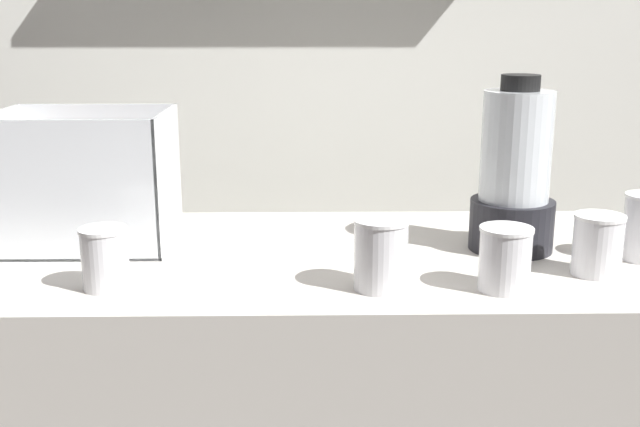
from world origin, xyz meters
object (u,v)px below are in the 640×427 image
object	(u,v)px
blender_pitcher	(514,178)
juice_cup_orange_right	(597,249)
juice_cup_mango_left	(381,259)
juice_cup_carrot_middle	(505,263)
juice_cup_beet_far_left	(105,261)
carrot_display_bin	(82,203)

from	to	relation	value
blender_pitcher	juice_cup_orange_right	world-z (taller)	blender_pitcher
juice_cup_mango_left	juice_cup_orange_right	distance (m)	0.40
blender_pitcher	juice_cup_carrot_middle	world-z (taller)	blender_pitcher
juice_cup_beet_far_left	juice_cup_carrot_middle	world-z (taller)	juice_cup_carrot_middle
juice_cup_carrot_middle	juice_cup_orange_right	bearing A→B (deg)	22.56
carrot_display_bin	juice_cup_beet_far_left	size ratio (longest dim) A/B	3.18
blender_pitcher	juice_cup_mango_left	xyz separation A→B (m)	(-0.28, -0.22, -0.09)
juice_cup_mango_left	juice_cup_beet_far_left	bearing A→B (deg)	178.80
juice_cup_carrot_middle	juice_cup_mango_left	bearing A→B (deg)	177.37
blender_pitcher	juice_cup_carrot_middle	size ratio (longest dim) A/B	3.12
carrot_display_bin	juice_cup_beet_far_left	distance (m)	0.30
juice_cup_beet_far_left	juice_cup_orange_right	xyz separation A→B (m)	(0.86, 0.06, -0.00)
carrot_display_bin	juice_cup_orange_right	distance (m)	1.00
carrot_display_bin	juice_cup_carrot_middle	distance (m)	0.84
blender_pitcher	juice_cup_orange_right	bearing A→B (deg)	-53.75
juice_cup_orange_right	juice_cup_carrot_middle	bearing A→B (deg)	-157.44
carrot_display_bin	juice_cup_mango_left	xyz separation A→B (m)	(0.58, -0.28, -0.03)
carrot_display_bin	juice_cup_mango_left	world-z (taller)	carrot_display_bin
carrot_display_bin	blender_pitcher	bearing A→B (deg)	-4.06
juice_cup_mango_left	juice_cup_orange_right	size ratio (longest dim) A/B	1.11
blender_pitcher	juice_cup_beet_far_left	xyz separation A→B (m)	(-0.75, -0.21, -0.10)
juice_cup_mango_left	juice_cup_orange_right	bearing A→B (deg)	9.72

